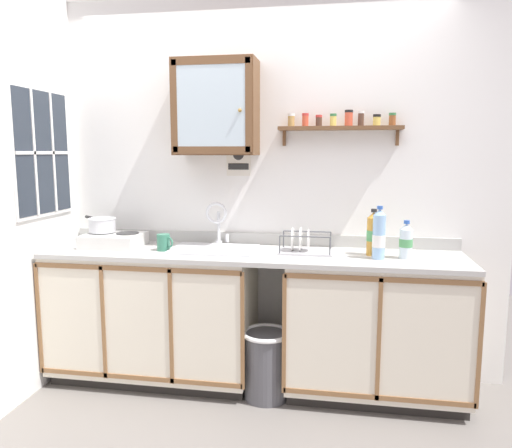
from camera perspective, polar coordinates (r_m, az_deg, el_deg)
floor at (r=3.21m, az=-1.70°, el=-20.64°), size 5.74×5.74×0.00m
back_wall at (r=3.46m, az=0.39°, el=4.85°), size 3.34×0.07×2.67m
lower_cabinet_run at (r=3.51m, az=-11.63°, el=-10.26°), size 1.37×0.59×0.88m
lower_cabinet_run_right at (r=3.29m, az=13.60°, el=-11.61°), size 1.12×0.59×0.88m
countertop at (r=3.21m, az=-0.55°, el=-3.51°), size 2.70×0.61×0.03m
backsplash at (r=3.47m, az=0.29°, el=-1.69°), size 2.70×0.02×0.08m
sink at (r=3.30m, az=-4.84°, el=-3.37°), size 0.56×0.43×0.42m
hot_plate_stove at (r=3.53m, az=-16.08°, el=-1.78°), size 0.38×0.32×0.09m
saucepan at (r=3.58m, az=-17.33°, el=-0.05°), size 0.32×0.29×0.10m
bottle_juice_amber_0 at (r=3.17m, az=13.36°, el=-1.13°), size 0.08×0.08×0.29m
bottle_water_clear_1 at (r=3.13m, az=16.89°, el=-1.92°), size 0.08×0.08×0.23m
bottle_water_blue_2 at (r=3.07m, az=13.98°, el=-1.29°), size 0.08×0.08×0.32m
dish_rack at (r=3.20m, az=5.53°, el=-2.64°), size 0.34×0.22×0.16m
mug at (r=3.30m, az=-10.57°, el=-2.09°), size 0.12×0.09×0.11m
wall_cabinet at (r=3.37m, az=-4.64°, el=13.22°), size 0.55×0.29×0.62m
spice_shelf at (r=3.32m, az=9.71°, el=11.11°), size 0.80×0.14×0.23m
warning_sign at (r=3.45m, az=-2.03°, el=7.50°), size 0.17×0.01×0.24m
window at (r=3.54m, az=-23.42°, el=7.54°), size 0.03×0.62×0.83m
trash_bin at (r=3.25m, az=1.19°, el=-15.73°), size 0.31×0.31×0.44m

